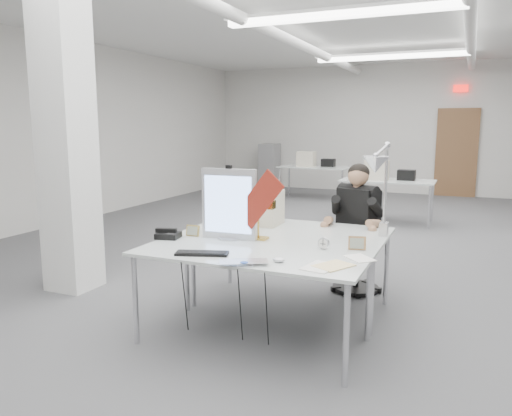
{
  "coord_description": "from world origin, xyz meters",
  "views": [
    {
      "loc": [
        1.51,
        -5.96,
        1.73
      ],
      "look_at": [
        -0.19,
        -2.0,
        1.0
      ],
      "focal_mm": 35.0,
      "sensor_mm": 36.0,
      "label": 1
    }
  ],
  "objects": [
    {
      "name": "desk_second",
      "position": [
        0.0,
        -1.6,
        0.74
      ],
      "size": [
        1.8,
        0.9,
        0.02
      ],
      "primitive_type": "cube",
      "color": "silver",
      "rests_on": "room_shell"
    },
    {
      "name": "room_shell",
      "position": [
        0.04,
        0.13,
        1.69
      ],
      "size": [
        10.04,
        14.04,
        3.24
      ],
      "color": "#4B4B4D",
      "rests_on": "ground"
    },
    {
      "name": "bg_desk_a",
      "position": [
        0.2,
        3.0,
        0.74
      ],
      "size": [
        1.6,
        0.8,
        0.02
      ],
      "primitive_type": "cube",
      "color": "silver",
      "rests_on": "room_shell"
    },
    {
      "name": "architect_lamp",
      "position": [
        0.85,
        -1.8,
        1.17
      ],
      "size": [
        0.41,
        0.69,
        0.84
      ],
      "primitive_type": null,
      "rotation": [
        0.0,
        0.0,
        0.3
      ],
      "color": "#B5B5BA",
      "rests_on": "desk_second"
    },
    {
      "name": "paper_stack_a",
      "position": [
        0.61,
        -2.72,
        0.76
      ],
      "size": [
        0.24,
        0.31,
        0.01
      ],
      "primitive_type": "cube",
      "rotation": [
        0.0,
        0.0,
        -0.18
      ],
      "color": "white",
      "rests_on": "desk_main"
    },
    {
      "name": "picture_frame_left",
      "position": [
        -0.7,
        -2.23,
        0.8
      ],
      "size": [
        0.13,
        0.04,
        0.1
      ],
      "primitive_type": "cube",
      "rotation": [
        -0.21,
        0.0,
        0.04
      ],
      "color": "tan",
      "rests_on": "desk_main"
    },
    {
      "name": "bankers_lamp",
      "position": [
        -0.12,
        -2.11,
        0.9
      ],
      "size": [
        0.27,
        0.11,
        0.3
      ],
      "primitive_type": null,
      "rotation": [
        0.0,
        0.0,
        0.03
      ],
      "color": "#BF8B3B",
      "rests_on": "desk_main"
    },
    {
      "name": "seated_person",
      "position": [
        0.49,
        -0.98,
        0.9
      ],
      "size": [
        0.69,
        0.77,
        0.95
      ],
      "primitive_type": null,
      "rotation": [
        0.0,
        0.0,
        -0.36
      ],
      "color": "black",
      "rests_on": "office_chair"
    },
    {
      "name": "pennant",
      "position": [
        -0.06,
        -2.23,
        1.12
      ],
      "size": [
        0.47,
        0.1,
        0.51
      ],
      "primitive_type": "cube",
      "rotation": [
        0.0,
        -0.87,
        -0.19
      ],
      "color": "maroon",
      "rests_on": "monitor"
    },
    {
      "name": "desk_phone",
      "position": [
        -0.85,
        -2.38,
        0.78
      ],
      "size": [
        0.23,
        0.21,
        0.05
      ],
      "primitive_type": "cube",
      "rotation": [
        0.0,
        0.0,
        0.21
      ],
      "color": "black",
      "rests_on": "desk_main"
    },
    {
      "name": "desk_main",
      "position": [
        0.0,
        -2.5,
        0.74
      ],
      "size": [
        1.8,
        0.9,
        0.02
      ],
      "primitive_type": "cube",
      "color": "silver",
      "rests_on": "room_shell"
    },
    {
      "name": "laptop",
      "position": [
        0.12,
        -2.92,
        0.77
      ],
      "size": [
        0.41,
        0.37,
        0.03
      ],
      "primitive_type": "imported",
      "rotation": [
        0.0,
        0.0,
        0.51
      ],
      "color": "#BCBDC1",
      "rests_on": "desk_main"
    },
    {
      "name": "monitor",
      "position": [
        -0.35,
        -2.2,
        1.06
      ],
      "size": [
        0.49,
        0.08,
        0.61
      ],
      "primitive_type": "cube",
      "rotation": [
        0.0,
        0.0,
        0.06
      ],
      "color": "#BCBCC1",
      "rests_on": "desk_main"
    },
    {
      "name": "picture_frame_right",
      "position": [
        0.74,
        -2.14,
        0.81
      ],
      "size": [
        0.14,
        0.07,
        0.11
      ],
      "primitive_type": "cube",
      "rotation": [
        -0.21,
        0.0,
        0.25
      ],
      "color": "#B6804E",
      "rests_on": "desk_main"
    },
    {
      "name": "keyboard",
      "position": [
        -0.31,
        -2.75,
        0.76
      ],
      "size": [
        0.42,
        0.25,
        0.02
      ],
      "primitive_type": "cube",
      "rotation": [
        0.0,
        0.0,
        0.32
      ],
      "color": "black",
      "rests_on": "desk_main"
    },
    {
      "name": "filing_cabinet",
      "position": [
        -3.5,
        6.65,
        0.6
      ],
      "size": [
        0.45,
        0.55,
        1.2
      ],
      "primitive_type": "cube",
      "color": "gray",
      "rests_on": "room_shell"
    },
    {
      "name": "office_chair",
      "position": [
        0.49,
        -0.93,
        0.58
      ],
      "size": [
        0.74,
        0.74,
        1.17
      ],
      "primitive_type": null,
      "rotation": [
        0.0,
        0.0,
        -0.36
      ],
      "color": "black",
      "rests_on": "room_shell"
    },
    {
      "name": "desk_clock",
      "position": [
        0.49,
        -2.22,
        0.81
      ],
      "size": [
        0.09,
        0.04,
        0.09
      ],
      "primitive_type": "cylinder",
      "rotation": [
        1.57,
        0.0,
        -0.15
      ],
      "color": "#AEAFB3",
      "rests_on": "desk_main"
    },
    {
      "name": "mouse",
      "position": [
        0.3,
        -2.72,
        0.77
      ],
      "size": [
        0.1,
        0.07,
        0.04
      ],
      "primitive_type": "ellipsoid",
      "rotation": [
        0.0,
        0.0,
        0.18
      ],
      "color": "silver",
      "rests_on": "desk_main"
    },
    {
      "name": "beige_monitor",
      "position": [
        -0.34,
        -1.5,
        0.92
      ],
      "size": [
        0.36,
        0.34,
        0.33
      ],
      "primitive_type": "cube",
      "rotation": [
        0.0,
        0.0,
        0.01
      ],
      "color": "beige",
      "rests_on": "desk_second"
    },
    {
      "name": "paper_stack_b",
      "position": [
        0.69,
        -2.67,
        0.76
      ],
      "size": [
        0.29,
        0.32,
        0.01
      ],
      "primitive_type": "cube",
      "rotation": [
        0.0,
        0.0,
        -0.49
      ],
      "color": "#FEDE98",
      "rests_on": "desk_main"
    },
    {
      "name": "paper_stack_c",
      "position": [
        0.81,
        -2.4,
        0.76
      ],
      "size": [
        0.27,
        0.27,
        0.01
      ],
      "primitive_type": "cube",
      "rotation": [
        0.0,
        0.0,
        -0.79
      ],
      "color": "white",
      "rests_on": "desk_main"
    },
    {
      "name": "bg_desk_b",
      "position": [
        -1.8,
        5.2,
        0.74
      ],
      "size": [
        1.6,
        0.8,
        0.02
      ],
      "primitive_type": "cube",
      "color": "silver",
      "rests_on": "room_shell"
    }
  ]
}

